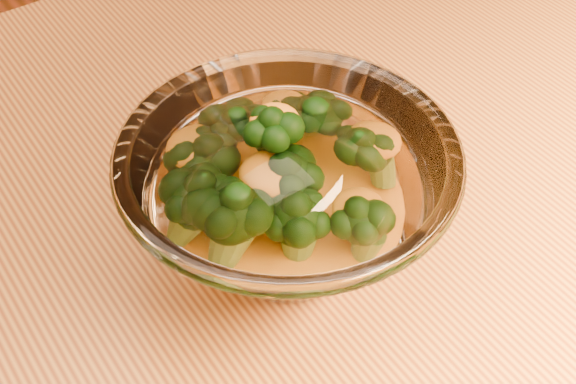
{
  "coord_description": "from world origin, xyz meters",
  "views": [
    {
      "loc": [
        -0.26,
        -0.27,
        1.15
      ],
      "look_at": [
        -0.07,
        0.02,
        0.8
      ],
      "focal_mm": 50.0,
      "sensor_mm": 36.0,
      "label": 1
    }
  ],
  "objects": [
    {
      "name": "broccoli_heap",
      "position": [
        -0.07,
        0.03,
        0.81
      ],
      "size": [
        0.15,
        0.13,
        0.07
      ],
      "color": "black",
      "rests_on": "cheese_sauce"
    },
    {
      "name": "table",
      "position": [
        0.0,
        0.0,
        0.65
      ],
      "size": [
        1.2,
        0.8,
        0.75
      ],
      "color": "#BB8638",
      "rests_on": "ground"
    },
    {
      "name": "cheese_sauce",
      "position": [
        -0.07,
        0.02,
        0.78
      ],
      "size": [
        0.1,
        0.1,
        0.03
      ],
      "primitive_type": "ellipsoid",
      "color": "orange",
      "rests_on": "glass_bowl"
    },
    {
      "name": "glass_bowl",
      "position": [
        -0.07,
        0.02,
        0.8
      ],
      "size": [
        0.21,
        0.21,
        0.09
      ],
      "color": "white",
      "rests_on": "table"
    }
  ]
}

